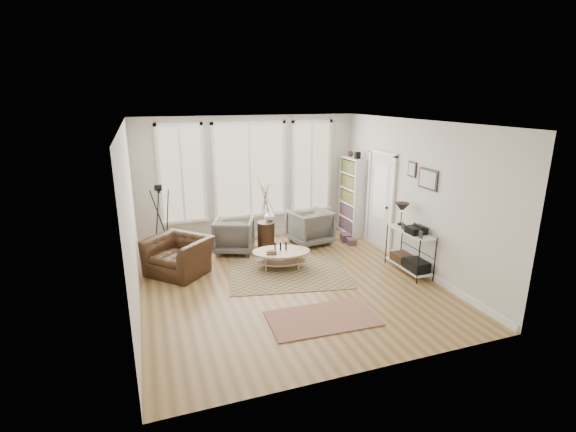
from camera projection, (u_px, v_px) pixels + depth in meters
name	position (u px, v px, depth m)	size (l,w,h in m)	color
room	(289.00, 208.00, 7.33)	(5.50, 5.54, 2.90)	#997545
bay_window	(250.00, 172.00, 9.71)	(4.14, 0.12, 2.24)	tan
door	(380.00, 199.00, 9.25)	(0.09, 1.06, 2.22)	silver
bookcase	(352.00, 196.00, 10.23)	(0.31, 0.85, 2.06)	white
low_shelf	(410.00, 247.00, 8.05)	(0.38, 1.08, 1.30)	white
wall_art	(424.00, 176.00, 7.76)	(0.04, 0.88, 0.44)	black
rug_main	(288.00, 273.00, 8.10)	(2.28, 1.71, 0.01)	brown
rug_runner	(322.00, 318.00, 6.45)	(1.67, 0.93, 0.01)	maroon
coffee_table	(281.00, 255.00, 8.28)	(1.28, 0.96, 0.53)	tan
armchair_left	(234.00, 235.00, 9.14)	(0.82, 0.84, 0.77)	#605F5B
armchair_right	(310.00, 227.00, 9.65)	(0.86, 0.88, 0.80)	#605F5B
side_table	(266.00, 214.00, 9.30)	(0.39, 0.39, 1.64)	#372113
vase	(270.00, 215.00, 9.47)	(0.23, 0.23, 0.24)	silver
accent_chair	(179.00, 256.00, 8.04)	(0.96, 1.09, 0.71)	#372113
tripod_camera	(162.00, 224.00, 8.77)	(0.55, 0.55, 1.56)	black
book_stack_near	(346.00, 237.00, 9.88)	(0.22, 0.28, 0.18)	brown
book_stack_far	(351.00, 242.00, 9.64)	(0.18, 0.22, 0.14)	brown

